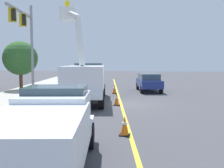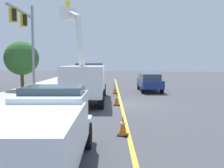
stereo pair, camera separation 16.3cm
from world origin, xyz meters
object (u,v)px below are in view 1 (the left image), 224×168
at_px(service_pickup_truck, 45,130).
at_px(traffic_cone_mid_front, 125,126).
at_px(utility_bucket_truck, 86,79).
at_px(traffic_cone_mid_rear, 117,99).
at_px(traffic_cone_trailing, 114,89).
at_px(passing_minivan, 149,81).
at_px(traffic_signal_mast, 26,34).

height_order(service_pickup_truck, traffic_cone_mid_front, service_pickup_truck).
xyz_separation_m(utility_bucket_truck, traffic_cone_mid_rear, (-1.36, -2.42, -1.22)).
xyz_separation_m(traffic_cone_mid_front, traffic_cone_mid_rear, (6.61, 1.33, 0.02)).
bearing_deg(traffic_cone_trailing, service_pickup_truck, -176.68).
height_order(passing_minivan, traffic_cone_trailing, passing_minivan).
xyz_separation_m(service_pickup_truck, passing_minivan, (18.71, -1.95, -0.15)).
xyz_separation_m(utility_bucket_truck, traffic_cone_trailing, (4.61, -1.28, -1.20)).
bearing_deg(service_pickup_truck, traffic_signal_mast, 29.46).
bearing_deg(passing_minivan, utility_bucket_truck, 149.40).
bearing_deg(utility_bucket_truck, traffic_cone_trailing, -15.47).
relative_size(service_pickup_truck, traffic_cone_trailing, 7.12).
height_order(utility_bucket_truck, traffic_signal_mast, traffic_signal_mast).
bearing_deg(service_pickup_truck, utility_bucket_truck, 10.78).
distance_m(utility_bucket_truck, service_pickup_truck, 11.88).
bearing_deg(traffic_signal_mast, traffic_cone_mid_rear, -113.90).
bearing_deg(service_pickup_truck, passing_minivan, -5.94).
bearing_deg(utility_bucket_truck, traffic_cone_mid_rear, -119.39).
height_order(passing_minivan, traffic_cone_mid_front, passing_minivan).
distance_m(passing_minivan, traffic_cone_mid_front, 15.04).
xyz_separation_m(traffic_cone_mid_front, traffic_signal_mast, (10.17, 9.35, 4.70)).
bearing_deg(passing_minivan, traffic_cone_mid_front, 178.39).
relative_size(utility_bucket_truck, traffic_cone_mid_rear, 10.74).
distance_m(traffic_cone_mid_rear, traffic_signal_mast, 9.95).
relative_size(traffic_cone_mid_front, traffic_cone_mid_rear, 0.96).
bearing_deg(traffic_cone_mid_rear, service_pickup_truck, 178.92).
xyz_separation_m(service_pickup_truck, traffic_signal_mast, (13.86, 7.83, 3.95)).
xyz_separation_m(utility_bucket_truck, traffic_signal_mast, (2.20, 5.61, 3.46)).
relative_size(service_pickup_truck, traffic_cone_mid_rear, 7.43).
distance_m(traffic_cone_mid_front, traffic_cone_trailing, 12.83).
bearing_deg(traffic_cone_mid_rear, traffic_cone_trailing, 10.78).
height_order(traffic_cone_mid_front, traffic_cone_mid_rear, traffic_cone_mid_rear).
height_order(service_pickup_truck, traffic_cone_mid_rear, service_pickup_truck).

